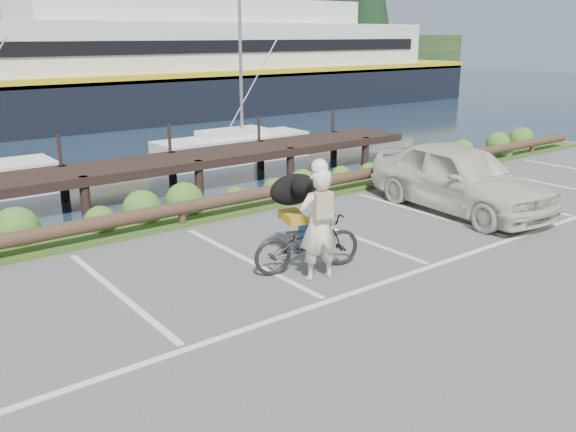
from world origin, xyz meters
name	(u,v)px	position (x,y,z in m)	size (l,w,h in m)	color
ground	(313,293)	(0.00, 0.00, 0.00)	(72.00, 72.00, 0.00)	#515153
vegetation_strip	(168,218)	(0.00, 5.30, 0.05)	(34.00, 1.60, 0.10)	#3D5B21
log_rail	(183,227)	(0.00, 4.60, 0.00)	(32.00, 0.30, 0.60)	#443021
bicycle	(307,242)	(0.60, 0.89, 0.54)	(0.72, 2.06, 1.08)	black
cyclist	(319,225)	(0.47, 0.43, 1.00)	(0.73, 0.48, 2.01)	beige
dog	(293,189)	(0.77, 1.53, 1.38)	(1.02, 0.50, 0.59)	black
parked_car	(460,178)	(6.04, 1.71, 0.83)	(1.96, 4.86, 1.66)	beige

